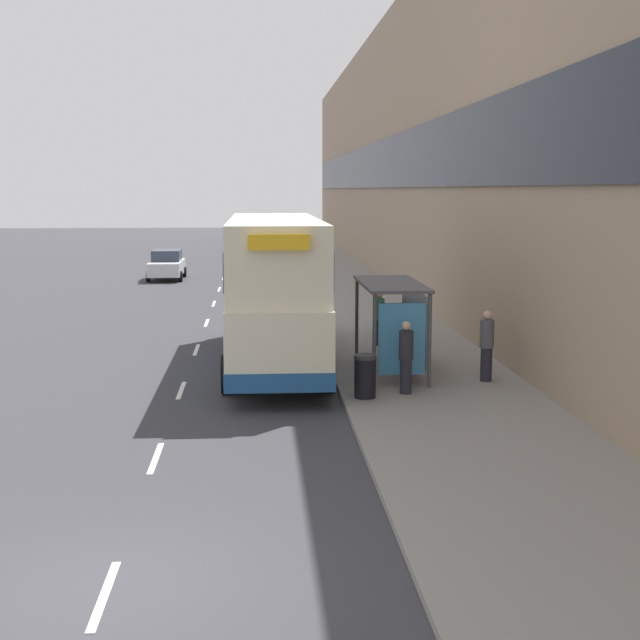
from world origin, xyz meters
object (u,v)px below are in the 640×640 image
object	(u,v)px
bus_shelter	(399,311)
pedestrian_1	(487,345)
pedestrian_3	(417,331)
litter_bin	(365,376)
car_1	(256,249)
double_decker_bus_near	(275,288)
car_0	(167,265)
pedestrian_2	(406,357)
car_2	(262,265)
pedestrian_at_shelter	(379,318)

from	to	relation	value
bus_shelter	pedestrian_1	bearing A→B (deg)	-24.61
pedestrian_3	litter_bin	distance (m)	5.18
car_1	double_decker_bus_near	bearing A→B (deg)	-89.16
pedestrian_3	bus_shelter	bearing A→B (deg)	-113.31
car_0	pedestrian_2	bearing A→B (deg)	106.25
bus_shelter	litter_bin	size ratio (longest dim) A/B	4.00
bus_shelter	pedestrian_3	xyz separation A→B (m)	(0.89, 2.07, -0.89)
double_decker_bus_near	car_0	size ratio (longest dim) A/B	2.58
litter_bin	double_decker_bus_near	bearing A→B (deg)	113.28
bus_shelter	car_2	bearing A→B (deg)	97.44
car_2	pedestrian_3	bearing A→B (deg)	-79.94
double_decker_bus_near	car_1	bearing A→B (deg)	90.84
double_decker_bus_near	pedestrian_1	xyz separation A→B (m)	(5.47, -3.17, -1.19)
pedestrian_at_shelter	pedestrian_2	bearing A→B (deg)	-92.29
bus_shelter	pedestrian_1	xyz separation A→B (m)	(2.17, -0.99, -0.78)
pedestrian_at_shelter	car_1	bearing A→B (deg)	96.28
pedestrian_2	litter_bin	distance (m)	1.18
pedestrian_at_shelter	litter_bin	world-z (taller)	pedestrian_at_shelter
car_0	litter_bin	bearing A→B (deg)	104.24
pedestrian_at_shelter	pedestrian_3	world-z (taller)	pedestrian_at_shelter
pedestrian_3	pedestrian_1	bearing A→B (deg)	-67.37
car_1	pedestrian_at_shelter	bearing A→B (deg)	-83.72
double_decker_bus_near	pedestrian_3	bearing A→B (deg)	-1.41
bus_shelter	car_1	distance (m)	40.72
bus_shelter	car_1	world-z (taller)	bus_shelter
pedestrian_2	litter_bin	size ratio (longest dim) A/B	1.71
car_2	pedestrian_1	distance (m)	28.52
double_decker_bus_near	car_2	bearing A→B (deg)	90.52
pedestrian_2	car_2	bearing A→B (deg)	96.53
car_0	pedestrian_at_shelter	size ratio (longest dim) A/B	2.55
car_2	pedestrian_3	world-z (taller)	car_2
car_2	pedestrian_2	world-z (taller)	pedestrian_2
pedestrian_3	double_decker_bus_near	bearing A→B (deg)	178.59
bus_shelter	car_2	xyz separation A→B (m)	(-3.52, 26.95, -0.98)
car_1	pedestrian_3	size ratio (longest dim) A/B	2.71
pedestrian_1	pedestrian_at_shelter	bearing A→B (deg)	110.47
pedestrian_1	litter_bin	bearing A→B (deg)	-154.02
litter_bin	car_0	bearing A→B (deg)	104.24
pedestrian_at_shelter	pedestrian_1	bearing A→B (deg)	-69.53
car_1	pedestrian_2	distance (m)	42.97
car_0	pedestrian_1	xyz separation A→B (m)	(11.16, -28.93, 0.26)
car_0	litter_bin	xyz separation A→B (m)	(7.76, -30.58, -0.17)
car_2	pedestrian_2	distance (m)	29.43
pedestrian_at_shelter	pedestrian_3	size ratio (longest dim) A/B	1.06
pedestrian_2	litter_bin	bearing A→B (deg)	-161.09
car_2	pedestrian_1	world-z (taller)	pedestrian_1
car_1	pedestrian_2	size ratio (longest dim) A/B	2.51
pedestrian_1	pedestrian_3	bearing A→B (deg)	112.63
pedestrian_2	litter_bin	xyz separation A→B (m)	(-1.05, -0.36, -0.39)
double_decker_bus_near	litter_bin	size ratio (longest dim) A/B	10.99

